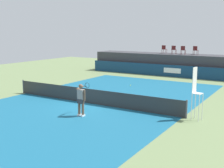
{
  "coord_description": "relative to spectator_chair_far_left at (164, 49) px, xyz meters",
  "views": [
    {
      "loc": [
        10.65,
        -14.8,
        4.54
      ],
      "look_at": [
        0.35,
        2.0,
        1.0
      ],
      "focal_mm": 46.8,
      "sensor_mm": 36.0,
      "label": 1
    }
  ],
  "objects": [
    {
      "name": "tennis_net",
      "position": [
        1.19,
        -15.39,
        -2.22
      ],
      "size": [
        12.4,
        0.02,
        0.95
      ],
      "primitive_type": "cube",
      "color": "#2D2D2D",
      "rests_on": "ground"
    },
    {
      "name": "ground_plane",
      "position": [
        1.19,
        -12.39,
        -2.69
      ],
      "size": [
        48.0,
        48.0,
        0.0
      ],
      "primitive_type": "plane",
      "color": "#6B7F51"
    },
    {
      "name": "sponsor_wall",
      "position": [
        1.19,
        -1.89,
        -2.09
      ],
      "size": [
        18.0,
        0.22,
        1.2
      ],
      "color": "navy",
      "rests_on": "ground"
    },
    {
      "name": "spectator_platform",
      "position": [
        1.19,
        -0.09,
        -1.59
      ],
      "size": [
        18.0,
        2.8,
        2.2
      ],
      "primitive_type": "cube",
      "color": "#38383D",
      "rests_on": "ground"
    },
    {
      "name": "umpire_chair",
      "position": [
        7.83,
        -15.37,
        -1.11
      ],
      "size": [
        0.51,
        0.51,
        2.76
      ],
      "color": "white",
      "rests_on": "ground"
    },
    {
      "name": "tennis_player",
      "position": [
        2.36,
        -17.93,
        -1.73
      ],
      "size": [
        0.72,
        1.12,
        1.77
      ],
      "color": "white",
      "rests_on": "court_inner"
    },
    {
      "name": "spectator_chair_far_left",
      "position": [
        0.0,
        0.0,
        0.0
      ],
      "size": [
        0.45,
        0.45,
        0.89
      ],
      "color": "#561919",
      "rests_on": "spectator_platform"
    },
    {
      "name": "spectator_chair_left",
      "position": [
        1.21,
        -0.29,
        0.0
      ],
      "size": [
        0.47,
        0.47,
        0.89
      ],
      "color": "#561919",
      "rests_on": "spectator_platform"
    },
    {
      "name": "spectator_chair_right",
      "position": [
        3.42,
        -0.01,
        0.0
      ],
      "size": [
        0.45,
        0.45,
        0.89
      ],
      "color": "#561919",
      "rests_on": "spectator_platform"
    },
    {
      "name": "net_post_near",
      "position": [
        -5.01,
        -15.39,
        -2.19
      ],
      "size": [
        0.1,
        0.1,
        1.0
      ],
      "primitive_type": "cylinder",
      "color": "#4C4C51",
      "rests_on": "ground"
    },
    {
      "name": "court_inner",
      "position": [
        1.19,
        -15.39,
        -2.69
      ],
      "size": [
        12.0,
        22.0,
        0.0
      ],
      "primitive_type": "cube",
      "color": "#16597A",
      "rests_on": "ground"
    },
    {
      "name": "net_post_far",
      "position": [
        7.39,
        -15.39,
        -2.19
      ],
      "size": [
        0.1,
        0.1,
        1.0
      ],
      "primitive_type": "cylinder",
      "color": "#4C4C51",
      "rests_on": "ground"
    },
    {
      "name": "tennis_ball",
      "position": [
        0.41,
        -8.53,
        -2.66
      ],
      "size": [
        0.07,
        0.07,
        0.07
      ],
      "primitive_type": "sphere",
      "color": "#D8EA33",
      "rests_on": "court_inner"
    },
    {
      "name": "spectator_chair_center",
      "position": [
        2.26,
        -0.43,
        0.0
      ],
      "size": [
        0.48,
        0.48,
        0.89
      ],
      "color": "#561919",
      "rests_on": "spectator_platform"
    }
  ]
}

